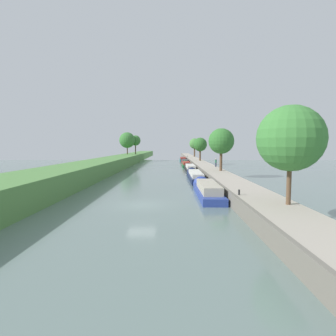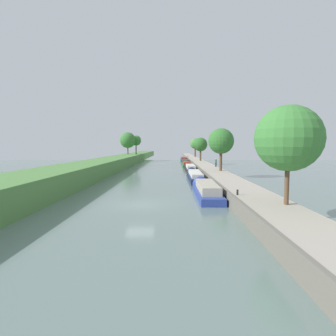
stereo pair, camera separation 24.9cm
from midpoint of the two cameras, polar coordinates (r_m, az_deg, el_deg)
name	(u,v)px [view 1 (the left image)]	position (r m, az deg, el deg)	size (l,w,h in m)	color
ground_plane	(141,205)	(24.95, -5.80, -7.63)	(160.00, 160.00, 0.00)	slate
left_grassy_bank	(14,191)	(28.42, -29.50, -4.16)	(6.87, 260.00, 2.48)	#518442
right_towpath	(253,199)	(25.65, 16.86, -6.11)	(3.74, 260.00, 1.20)	#A89E8E
stone_quay	(230,198)	(25.17, 12.46, -6.16)	(0.25, 260.00, 1.25)	#6B665B
narrowboat_blue	(207,189)	(30.05, 7.79, -4.41)	(2.19, 11.84, 2.19)	#283D93
narrowboat_navy	(195,176)	(44.00, 5.43, -1.59)	(2.00, 14.40, 1.91)	#141E42
narrowboat_black	(190,168)	(58.86, 4.46, -0.04)	(1.97, 13.33, 1.95)	black
narrowboat_green	(186,165)	(70.92, 3.65, 0.73)	(2.06, 10.36, 1.96)	#1E6033
narrowboat_maroon	(185,162)	(83.17, 3.42, 1.30)	(1.91, 14.83, 1.84)	maroon
narrowboat_teal	(183,159)	(96.80, 3.03, 1.79)	(2.06, 11.64, 1.99)	#195B60
tree_rightbank_near	(290,138)	(20.69, 23.71, 5.63)	(4.55, 4.55, 6.87)	brown
tree_rightbank_midnear	(221,141)	(46.05, 10.81, 5.46)	(4.18, 4.18, 6.96)	brown
tree_rightbank_midfar	(200,145)	(76.99, 6.58, 4.83)	(3.79, 3.79, 6.38)	brown
tree_rightbank_far	(195,144)	(105.34, 5.45, 5.03)	(3.93, 3.93, 6.96)	brown
tree_leftbank_downstream	(135,141)	(96.64, -6.84, 5.66)	(3.56, 3.56, 6.47)	#4C3828
tree_leftbank_upstream	(127,140)	(94.74, -8.52, 5.72)	(5.32, 5.32, 7.42)	#4C3828
person_walking	(216,162)	(54.25, 9.74, 1.14)	(0.34, 0.34, 1.66)	#282D42
mooring_bollard_near	(239,192)	(23.72, 14.21, -4.89)	(0.16, 0.16, 0.45)	black
mooring_bollard_far	(187,156)	(101.65, 3.93, 2.40)	(0.16, 0.16, 0.45)	black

